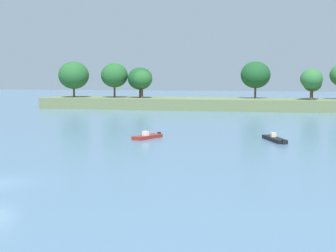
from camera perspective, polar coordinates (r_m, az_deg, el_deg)
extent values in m
cube|color=#66754C|center=(109.11, 5.66, 2.48)|extent=(77.34, 12.34, 2.38)
cylinder|color=#513823|center=(115.79, -10.51, 3.74)|extent=(0.44, 0.44, 2.20)
ellipsoid|color=#235B28|center=(115.72, -10.55, 5.62)|extent=(6.78, 6.78, 6.10)
cylinder|color=#513823|center=(113.46, -6.02, 3.84)|extent=(0.44, 0.44, 2.53)
ellipsoid|color=#235B28|center=(113.39, -6.04, 5.69)|extent=(5.96, 5.96, 5.36)
cylinder|color=#513823|center=(111.99, -3.15, 3.72)|extent=(0.44, 0.44, 2.04)
ellipsoid|color=#194C23|center=(111.91, -3.16, 5.34)|extent=(5.40, 5.40, 4.86)
cylinder|color=#513823|center=(110.40, -2.92, 3.76)|extent=(0.44, 0.44, 2.33)
ellipsoid|color=#235B28|center=(110.33, -2.93, 5.26)|extent=(4.30, 4.30, 3.87)
cylinder|color=#513823|center=(110.86, 9.77, 3.73)|extent=(0.44, 0.44, 2.46)
ellipsoid|color=#194C23|center=(110.79, 9.81, 5.68)|extent=(6.36, 6.36, 5.72)
cylinder|color=#513823|center=(105.37, 15.77, 3.50)|extent=(0.44, 0.44, 2.48)
ellipsoid|color=#2D6B33|center=(105.30, 15.81, 5.13)|extent=(4.42, 4.42, 3.98)
cylinder|color=#513823|center=(110.90, 15.88, 3.40)|extent=(0.44, 0.44, 1.71)
ellipsoid|color=#2D6B33|center=(110.84, 15.91, 4.65)|extent=(3.91, 3.91, 3.52)
cube|color=black|center=(58.50, 11.86, -1.46)|extent=(2.96, 5.54, 0.41)
cube|color=beige|center=(58.83, 11.74, -0.96)|extent=(0.69, 0.66, 0.50)
cube|color=black|center=(55.79, 12.87, -1.75)|extent=(0.40, 0.37, 0.56)
cube|color=maroon|center=(59.49, -2.34, -1.23)|extent=(2.92, 4.42, 0.40)
cube|color=white|center=(59.19, -2.53, -0.83)|extent=(0.80, 0.72, 0.50)
cube|color=black|center=(61.26, -1.00, -0.94)|extent=(0.41, 0.39, 0.56)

